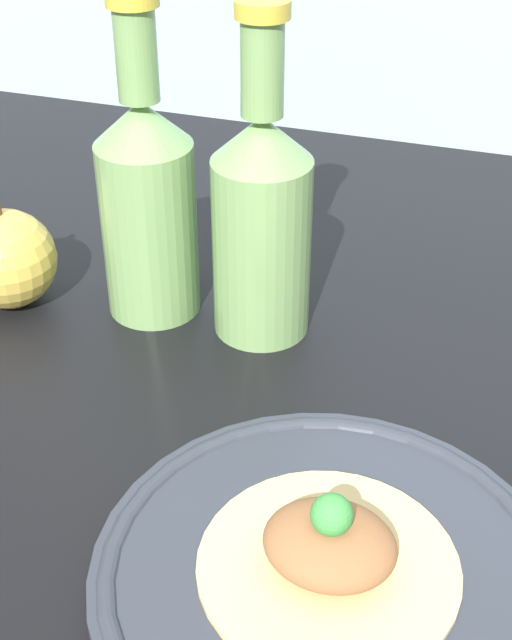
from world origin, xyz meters
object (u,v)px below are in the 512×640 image
(plate, at_px, (327,576))
(apple, at_px, (6,259))
(plated_food, at_px, (329,550))
(cider_bottle_left, at_px, (147,199))
(cider_bottle_right, at_px, (262,217))

(plate, distance_m, apple, 0.39)
(plate, distance_m, plated_food, 0.02)
(plate, distance_m, cider_bottle_left, 0.33)
(plate, bearing_deg, cider_bottle_left, 131.43)
(cider_bottle_right, bearing_deg, cider_bottle_left, 180.00)
(plate, distance_m, cider_bottle_right, 0.28)
(plated_food, relative_size, apple, 1.50)
(cider_bottle_left, height_order, apple, cider_bottle_left)
(cider_bottle_left, bearing_deg, apple, -164.74)
(plate, bearing_deg, plated_food, -104.04)
(plate, relative_size, cider_bottle_left, 1.04)
(plate, xyz_separation_m, apple, (-0.33, 0.21, 0.03))
(cider_bottle_right, distance_m, apple, 0.22)
(plated_food, xyz_separation_m, cider_bottle_right, (-0.12, 0.24, 0.07))
(cider_bottle_left, bearing_deg, plate, -48.57)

